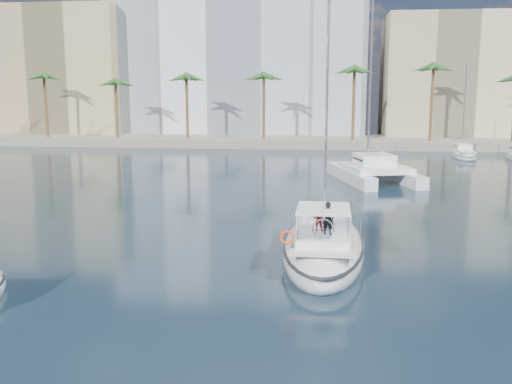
# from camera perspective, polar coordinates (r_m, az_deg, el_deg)

# --- Properties ---
(ground) EXTENTS (160.00, 160.00, 0.00)m
(ground) POSITION_cam_1_polar(r_m,az_deg,el_deg) (27.97, 1.17, -7.14)
(ground) COLOR black
(ground) RESTS_ON ground
(quay) EXTENTS (120.00, 14.00, 1.20)m
(quay) POSITION_cam_1_polar(r_m,az_deg,el_deg) (87.96, 5.14, 5.07)
(quay) COLOR gray
(quay) RESTS_ON ground
(building_modern) EXTENTS (42.00, 16.00, 28.00)m
(building_modern) POSITION_cam_1_polar(r_m,az_deg,el_deg) (100.81, -1.54, 13.38)
(building_modern) COLOR white
(building_modern) RESTS_ON ground
(building_tan_left) EXTENTS (22.00, 14.00, 22.00)m
(building_tan_left) POSITION_cam_1_polar(r_m,az_deg,el_deg) (105.51, -18.53, 11.09)
(building_tan_left) COLOR tan
(building_tan_left) RESTS_ON ground
(building_beige) EXTENTS (20.00, 14.00, 20.00)m
(building_beige) POSITION_cam_1_polar(r_m,az_deg,el_deg) (98.52, 18.52, 10.61)
(building_beige) COLOR beige
(building_beige) RESTS_ON ground
(palm_left) EXTENTS (3.60, 3.60, 12.30)m
(palm_left) POSITION_cam_1_polar(r_m,az_deg,el_deg) (91.27, -17.13, 10.94)
(palm_left) COLOR brown
(palm_left) RESTS_ON ground
(palm_centre) EXTENTS (3.60, 3.60, 12.30)m
(palm_centre) POSITION_cam_1_polar(r_m,az_deg,el_deg) (83.64, 5.15, 11.45)
(palm_centre) COLOR brown
(palm_centre) RESTS_ON ground
(main_sloop) EXTENTS (4.20, 12.84, 18.99)m
(main_sloop) POSITION_cam_1_polar(r_m,az_deg,el_deg) (29.43, 6.75, -5.19)
(main_sloop) COLOR silver
(main_sloop) RESTS_ON ground
(catamaran) EXTENTS (8.50, 12.48, 16.68)m
(catamaran) POSITION_cam_1_polar(r_m,az_deg,el_deg) (53.80, 11.73, 2.27)
(catamaran) COLOR silver
(catamaran) RESTS_ON ground
(seagull) EXTENTS (1.18, 0.51, 0.22)m
(seagull) POSITION_cam_1_polar(r_m,az_deg,el_deg) (28.21, 5.97, -5.91)
(seagull) COLOR silver
(seagull) RESTS_ON ground
(moored_yacht_a) EXTENTS (3.37, 9.52, 11.90)m
(moored_yacht_a) POSITION_cam_1_polar(r_m,az_deg,el_deg) (76.06, 20.05, 3.26)
(moored_yacht_a) COLOR silver
(moored_yacht_a) RESTS_ON ground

